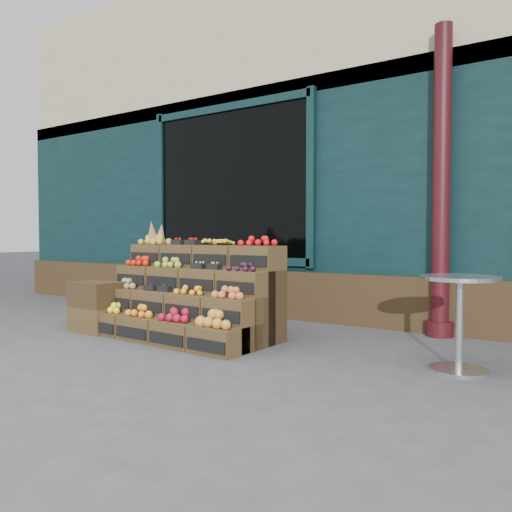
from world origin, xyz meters
The scene contains 6 objects.
ground centered at (0.00, 0.00, 0.00)m, with size 60.00×60.00×0.00m, color #434346.
shop_facade centered at (0.00, 5.11, 2.40)m, with size 12.00×6.24×4.80m.
crate_display centered at (-0.99, 0.62, 0.38)m, with size 2.00×1.05×1.22m.
spare_crates centered at (-2.02, 0.27, 0.27)m, with size 0.57×0.41×0.54m.
bistro_table centered at (1.66, 0.70, 0.46)m, with size 0.59×0.59×0.74m.
shopkeeper centered at (-1.56, 2.96, 0.93)m, with size 0.68×0.45×1.87m, color #19582C.
Camera 1 is at (2.44, -3.31, 1.03)m, focal length 35.00 mm.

